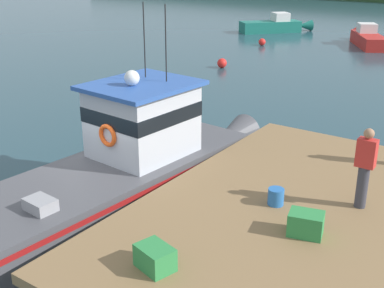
% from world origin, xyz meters
% --- Properties ---
extents(ground_plane, '(200.00, 200.00, 0.00)m').
position_xyz_m(ground_plane, '(0.00, 0.00, 0.00)').
color(ground_plane, '#23424C').
extents(dock, '(6.00, 9.00, 1.20)m').
position_xyz_m(dock, '(4.80, 0.00, 1.07)').
color(dock, '#4C3D2D').
rests_on(dock, ground).
extents(main_fishing_boat, '(3.19, 9.92, 4.80)m').
position_xyz_m(main_fishing_boat, '(0.25, -0.08, 1.01)').
color(main_fishing_boat, '#4C4C51').
rests_on(main_fishing_boat, ground).
extents(crate_stack_mid_dock, '(0.69, 0.58, 0.39)m').
position_xyz_m(crate_stack_mid_dock, '(3.57, -3.10, 1.39)').
color(crate_stack_mid_dock, '#2D8442').
rests_on(crate_stack_mid_dock, dock).
extents(crate_single_by_cleat, '(0.69, 0.57, 0.42)m').
position_xyz_m(crate_single_by_cleat, '(5.12, -0.78, 1.41)').
color(crate_single_by_cleat, '#2D8442').
rests_on(crate_single_by_cleat, dock).
extents(bait_bucket, '(0.32, 0.32, 0.34)m').
position_xyz_m(bait_bucket, '(4.19, -0.04, 1.37)').
color(bait_bucket, '#2866B2').
rests_on(bait_bucket, dock).
extents(deckhand_further_back, '(0.36, 0.22, 1.63)m').
position_xyz_m(deckhand_further_back, '(5.59, 0.82, 2.06)').
color(deckhand_further_back, '#383842').
rests_on(deckhand_further_back, dock).
extents(moored_boat_far_right, '(4.74, 5.13, 1.48)m').
position_xyz_m(moored_boat_far_right, '(-9.55, 28.34, 0.51)').
color(moored_boat_far_right, '#196B5B').
rests_on(moored_boat_far_right, ground).
extents(moored_boat_outer_mooring, '(3.79, 5.37, 1.42)m').
position_xyz_m(moored_boat_outer_mooring, '(-1.79, 26.30, 0.49)').
color(moored_boat_outer_mooring, red).
rests_on(moored_boat_outer_mooring, ground).
extents(mooring_buoy_outer, '(0.47, 0.47, 0.47)m').
position_xyz_m(mooring_buoy_outer, '(-7.59, 22.34, 0.24)').
color(mooring_buoy_outer, red).
rests_on(mooring_buoy_outer, ground).
extents(mooring_buoy_channel_marker, '(0.52, 0.52, 0.52)m').
position_xyz_m(mooring_buoy_channel_marker, '(-6.14, 14.83, 0.26)').
color(mooring_buoy_channel_marker, red).
rests_on(mooring_buoy_channel_marker, ground).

